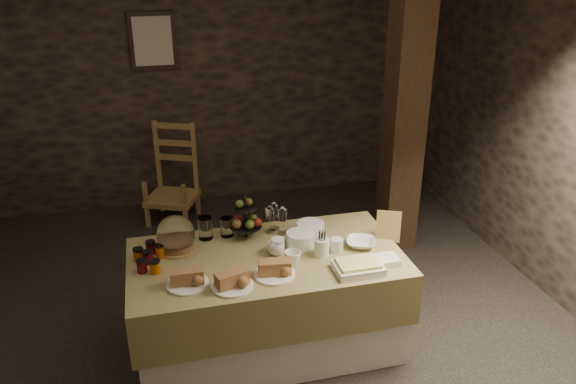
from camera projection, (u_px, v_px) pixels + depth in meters
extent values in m
cube|color=black|center=(208.00, 340.00, 4.04)|extent=(5.50, 5.00, 0.01)
cube|color=black|center=(172.00, 85.00, 5.73)|extent=(5.50, 0.02, 2.60)
cube|color=black|center=(571.00, 139.00, 4.13)|extent=(0.02, 5.00, 2.60)
cube|color=silver|center=(267.00, 303.00, 3.88)|extent=(1.74, 0.90, 0.68)
cube|color=olive|center=(267.00, 279.00, 3.80)|extent=(1.81, 0.96, 0.37)
cube|color=#9B7545|center=(172.00, 198.00, 5.71)|extent=(0.61, 0.60, 0.06)
cube|color=#9B7545|center=(167.00, 143.00, 5.66)|extent=(0.42, 0.21, 0.44)
cube|color=black|center=(405.00, 110.00, 4.85)|extent=(0.30, 0.30, 2.60)
cube|color=#2E1F18|center=(153.00, 41.00, 5.49)|extent=(0.45, 0.03, 0.55)
cube|color=beige|center=(153.00, 41.00, 5.47)|extent=(0.37, 0.01, 0.47)
cylinder|color=white|center=(300.00, 239.00, 3.84)|extent=(0.19, 0.19, 0.10)
cylinder|color=white|center=(310.00, 228.00, 4.00)|extent=(0.20, 0.20, 0.08)
cylinder|color=white|center=(322.00, 247.00, 3.71)|extent=(0.10, 0.10, 0.12)
imported|color=white|center=(276.00, 248.00, 3.73)|extent=(0.15, 0.15, 0.09)
imported|color=white|center=(293.00, 259.00, 3.60)|extent=(0.14, 0.14, 0.10)
cylinder|color=white|center=(278.00, 245.00, 3.77)|extent=(0.09, 0.09, 0.09)
cylinder|color=white|center=(337.00, 245.00, 3.77)|extent=(0.08, 0.08, 0.09)
imported|color=white|center=(361.00, 243.00, 3.84)|extent=(0.26, 0.26, 0.05)
cylinder|color=#9B7545|center=(177.00, 249.00, 3.80)|extent=(0.26, 0.26, 0.01)
cylinder|color=brown|center=(177.00, 244.00, 3.79)|extent=(0.22, 0.22, 0.07)
sphere|color=white|center=(176.00, 234.00, 3.76)|extent=(0.26, 0.26, 0.26)
cylinder|color=black|center=(245.00, 216.00, 3.91)|extent=(0.02, 0.02, 0.32)
cylinder|color=black|center=(246.00, 226.00, 3.94)|extent=(0.23, 0.23, 0.01)
cylinder|color=black|center=(245.00, 207.00, 3.89)|extent=(0.16, 0.16, 0.01)
sphere|color=#507626|center=(253.00, 219.00, 3.97)|extent=(0.07, 0.07, 0.07)
sphere|color=maroon|center=(238.00, 220.00, 3.95)|extent=(0.07, 0.07, 0.07)
sphere|color=#507626|center=(250.00, 225.00, 3.88)|extent=(0.07, 0.07, 0.07)
sphere|color=brown|center=(237.00, 224.00, 3.89)|extent=(0.07, 0.07, 0.07)
sphere|color=maroon|center=(257.00, 222.00, 3.91)|extent=(0.07, 0.07, 0.07)
cylinder|color=white|center=(187.00, 284.00, 3.41)|extent=(0.26, 0.26, 0.01)
cube|color=brown|center=(187.00, 276.00, 3.39)|extent=(0.20, 0.09, 0.09)
cylinder|color=white|center=(232.00, 286.00, 3.39)|extent=(0.26, 0.26, 0.01)
cube|color=brown|center=(232.00, 278.00, 3.37)|extent=(0.22, 0.15, 0.09)
cylinder|color=white|center=(275.00, 274.00, 3.51)|extent=(0.26, 0.26, 0.01)
cube|color=brown|center=(275.00, 267.00, 3.49)|extent=(0.21, 0.11, 0.09)
cylinder|color=#560810|center=(148.00, 258.00, 3.63)|extent=(0.06, 0.06, 0.07)
cylinder|color=#D45E00|center=(155.00, 268.00, 3.52)|extent=(0.06, 0.06, 0.07)
cylinder|color=#560810|center=(142.00, 267.00, 3.53)|extent=(0.06, 0.06, 0.07)
cylinder|color=#D45E00|center=(160.00, 251.00, 3.71)|extent=(0.06, 0.06, 0.07)
cylinder|color=#560810|center=(151.00, 248.00, 3.75)|extent=(0.06, 0.06, 0.07)
cylinder|color=#D45E00|center=(139.00, 255.00, 3.66)|extent=(0.06, 0.06, 0.07)
cube|color=white|center=(358.00, 268.00, 3.54)|extent=(0.30, 0.22, 0.05)
cube|color=#FCE87D|center=(358.00, 263.00, 3.53)|extent=(0.26, 0.18, 0.02)
cube|color=white|center=(387.00, 260.00, 3.64)|extent=(0.14, 0.14, 0.04)
cube|color=#9B7545|center=(388.00, 226.00, 3.92)|extent=(0.18, 0.13, 0.22)
cylinder|color=white|center=(205.00, 228.00, 3.92)|extent=(0.10, 0.10, 0.16)
cylinder|color=white|center=(227.00, 227.00, 3.96)|extent=(0.09, 0.09, 0.14)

